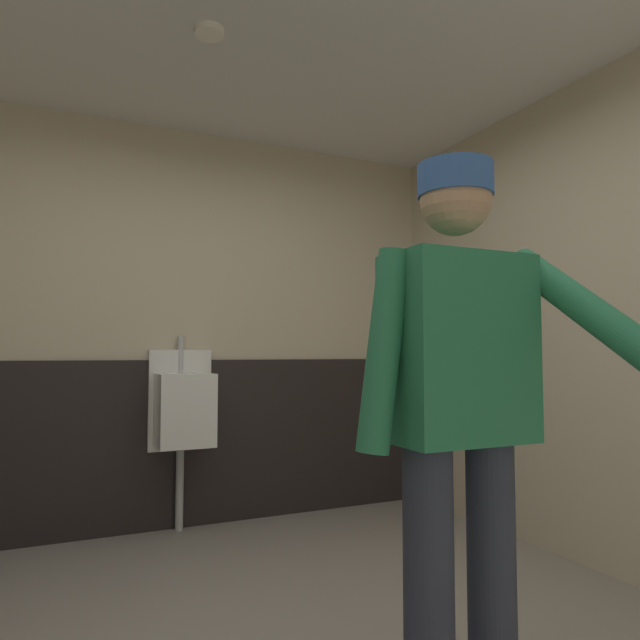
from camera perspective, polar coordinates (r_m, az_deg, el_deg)
wall_back at (r=3.93m, az=-14.08°, el=-0.51°), size 4.27×0.12×2.63m
wainscot_band_back at (r=3.89m, az=-14.04°, el=-11.92°), size 3.67×0.03×1.08m
downlight_far at (r=3.00m, az=-11.02°, el=26.54°), size 0.14×0.14×0.03m
urinal_solo at (r=3.72m, az=-13.64°, el=-8.67°), size 0.40×0.34×1.24m
person at (r=1.68m, az=13.96°, el=-8.16°), size 0.62×0.60×1.68m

